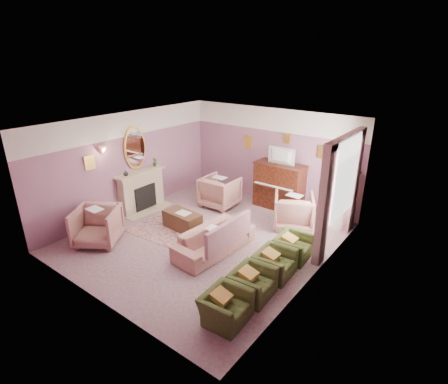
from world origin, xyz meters
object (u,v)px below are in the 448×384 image
Objects in this scene: floral_armchair_left at (220,190)px; olive_chair_c at (275,260)px; television at (280,155)px; floral_armchair_right at (293,209)px; olive_chair_b at (253,279)px; coffee_table at (182,221)px; olive_chair_d at (293,243)px; floral_armchair_front at (97,224)px; sofa at (215,236)px; piano at (279,186)px; olive_chair_a at (226,303)px; side_table at (339,214)px.

olive_chair_c is at bearing -34.51° from floral_armchair_left.
floral_armchair_right is at bearing -42.43° from television.
floral_armchair_left is 1.24× the size of olive_chair_c.
olive_chair_b is (3.01, -2.89, -0.15)m from floral_armchair_left.
floral_armchair_right is 3.04m from olive_chair_b.
coffee_table is 2.92m from olive_chair_c.
television reaches higher than coffee_table.
floral_armchair_front is at bearing -150.63° from olive_chair_d.
television is at bearing 112.75° from olive_chair_b.
coffee_table is at bearing 164.47° from sofa.
piano reaches higher than olive_chair_a.
side_table is (0.25, 4.56, 0.00)m from olive_chair_a.
floral_armchair_front reaches higher than olive_chair_d.
piano reaches higher than floral_armchair_right.
television is at bearing 109.03° from olive_chair_a.
floral_armchair_left is 1.00× the size of floral_armchair_front.
floral_armchair_left is at bearing -147.24° from television.
sofa is (0.07, -3.07, -0.24)m from piano.
floral_armchair_left is 4.18m from olive_chair_b.
piano reaches higher than sofa.
piano is 2.74m from olive_chair_d.
floral_armchair_right is (2.22, 1.80, 0.27)m from coffee_table.
coffee_table is 1.43m from sofa.
television is 2.01m from floral_armchair_left.
olive_chair_c is at bearing 90.00° from olive_chair_a.
television is 0.80× the size of floral_armchair_front.
floral_armchair_front is 3.97m from olive_chair_a.
floral_armchair_right is (0.92, -0.89, -0.15)m from piano.
olive_chair_b is (3.96, 0.59, -0.15)m from floral_armchair_front.
television is at bearing -90.00° from piano.
side_table reaches higher than olive_chair_d.
olive_chair_b is at bearing -67.25° from television.
piano is at bearing 61.98° from floral_armchair_front.
floral_armchair_right is 1.43× the size of side_table.
olive_chair_a is (0.68, -3.78, -0.15)m from floral_armchair_right.
olive_chair_a is at bearing -79.86° from floral_armchair_right.
coffee_table is 2.07m from floral_armchair_front.
olive_chair_d is at bearing 9.31° from coffee_table.
piano reaches higher than olive_chair_c.
television is 0.80× the size of floral_armchair_left.
piano is 0.69× the size of sofa.
coffee_table is at bearing -140.94° from floral_armchair_right.
floral_armchair_right and floral_armchair_front have the same top height.
olive_chair_c is at bearing 90.00° from olive_chair_b.
olive_chair_a and olive_chair_c have the same top height.
olive_chair_d is 2.11m from side_table.
television is at bearing 32.76° from floral_armchair_left.
television is 1.14× the size of side_table.
olive_chair_c is (0.68, -2.14, -0.15)m from floral_armchair_right.
piano is 5.03m from floral_armchair_front.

